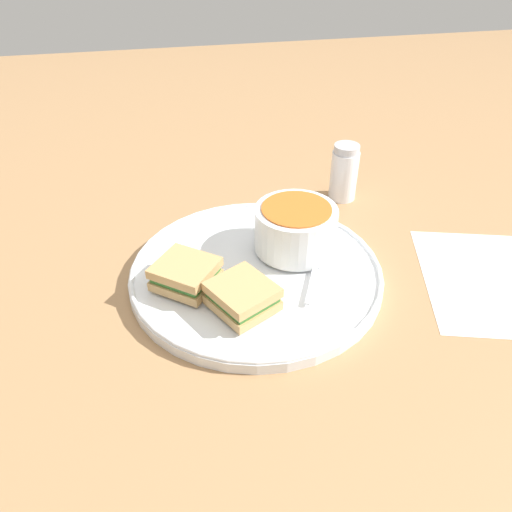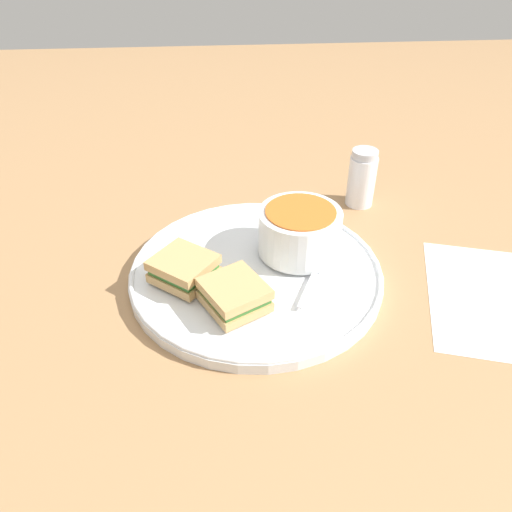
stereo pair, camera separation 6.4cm
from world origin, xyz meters
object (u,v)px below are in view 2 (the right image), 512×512
Objects in this scene: soup_bowl at (300,231)px; sandwich_half_near at (184,268)px; salt_shaker at (362,178)px; spoon at (317,266)px; sandwich_half_far at (234,295)px.

soup_bowl reaches higher than sandwich_half_near.
soup_bowl is at bearing -72.31° from sandwich_half_near.
sandwich_half_near is 0.34m from salt_shaker.
salt_shaker reaches higher than sandwich_half_near.
soup_bowl is 1.15× the size of sandwich_half_near.
salt_shaker is at bearing -54.39° from sandwich_half_near.
sandwich_half_near is at bearing 107.69° from soup_bowl.
sandwich_half_near is (-0.01, 0.17, 0.01)m from spoon.
sandwich_half_near and sandwich_half_far have the same top height.
salt_shaker is (0.19, -0.10, 0.02)m from spoon.
sandwich_half_far is 1.00× the size of salt_shaker.
sandwich_half_far is at bearing 139.67° from salt_shaker.
soup_bowl is at bearing 140.48° from salt_shaker.
sandwich_half_near is at bearing 125.61° from salt_shaker.
soup_bowl is at bearing -41.46° from sandwich_half_far.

